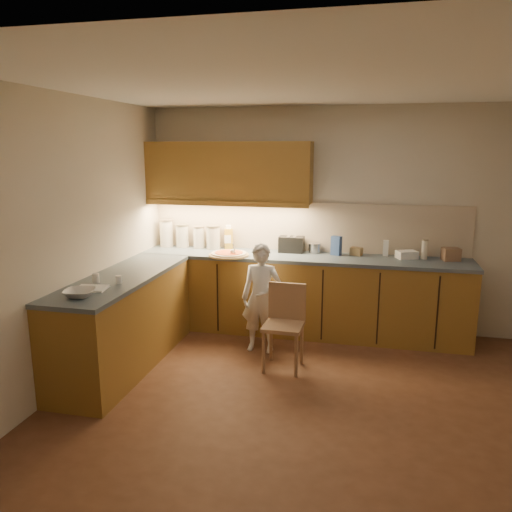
{
  "coord_description": "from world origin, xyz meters",
  "views": [
    {
      "loc": [
        0.37,
        -3.86,
        2.13
      ],
      "look_at": [
        -0.8,
        1.2,
        1.0
      ],
      "focal_mm": 35.0,
      "sensor_mm": 36.0,
      "label": 1
    }
  ],
  "objects_px": {
    "pizza_on_board": "(229,254)",
    "child": "(261,298)",
    "oil_jug": "(229,238)",
    "toaster": "(291,244)",
    "wooden_chair": "(285,320)"
  },
  "relations": [
    {
      "from": "pizza_on_board",
      "to": "child",
      "type": "distance_m",
      "value": 0.74
    },
    {
      "from": "oil_jug",
      "to": "toaster",
      "type": "height_order",
      "value": "oil_jug"
    },
    {
      "from": "pizza_on_board",
      "to": "child",
      "type": "height_order",
      "value": "child"
    },
    {
      "from": "oil_jug",
      "to": "toaster",
      "type": "xyz_separation_m",
      "value": [
        0.78,
        -0.04,
        -0.04
      ]
    },
    {
      "from": "wooden_chair",
      "to": "pizza_on_board",
      "type": "bearing_deg",
      "value": 137.25
    },
    {
      "from": "child",
      "to": "toaster",
      "type": "height_order",
      "value": "child"
    },
    {
      "from": "child",
      "to": "oil_jug",
      "type": "height_order",
      "value": "oil_jug"
    },
    {
      "from": "pizza_on_board",
      "to": "toaster",
      "type": "xyz_separation_m",
      "value": [
        0.66,
        0.36,
        0.07
      ]
    },
    {
      "from": "pizza_on_board",
      "to": "toaster",
      "type": "relative_size",
      "value": 1.58
    },
    {
      "from": "pizza_on_board",
      "to": "wooden_chair",
      "type": "distance_m",
      "value": 1.2
    },
    {
      "from": "pizza_on_board",
      "to": "wooden_chair",
      "type": "xyz_separation_m",
      "value": [
        0.79,
        -0.77,
        -0.46
      ]
    },
    {
      "from": "child",
      "to": "pizza_on_board",
      "type": "bearing_deg",
      "value": 138.66
    },
    {
      "from": "toaster",
      "to": "oil_jug",
      "type": "bearing_deg",
      "value": 177.17
    },
    {
      "from": "toaster",
      "to": "wooden_chair",
      "type": "bearing_deg",
      "value": -83.76
    },
    {
      "from": "pizza_on_board",
      "to": "wooden_chair",
      "type": "bearing_deg",
      "value": -44.6
    }
  ]
}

